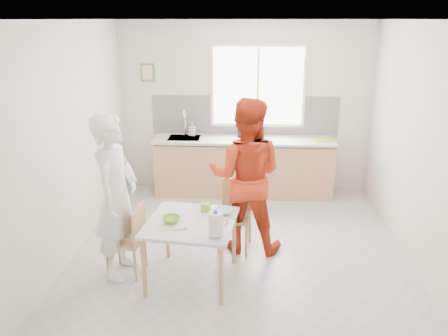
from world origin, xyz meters
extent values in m
plane|color=#B7B7B2|center=(0.00, 0.00, 0.00)|extent=(4.50, 4.50, 0.00)
plane|color=silver|center=(0.00, 2.25, 1.35)|extent=(4.00, 0.00, 4.00)
plane|color=silver|center=(0.00, -2.25, 1.35)|extent=(4.00, 0.00, 4.00)
plane|color=silver|center=(-2.00, 0.00, 1.35)|extent=(0.00, 4.50, 4.50)
plane|color=silver|center=(2.00, 0.00, 1.35)|extent=(0.00, 4.50, 4.50)
plane|color=white|center=(0.00, 0.00, 2.70)|extent=(4.50, 4.50, 0.00)
cube|color=white|center=(0.20, 2.23, 1.70)|extent=(1.50, 0.03, 1.30)
cube|color=white|center=(0.20, 2.21, 1.70)|extent=(1.40, 0.02, 1.20)
cube|color=white|center=(0.20, 2.21, 1.70)|extent=(0.03, 0.03, 1.20)
cube|color=white|center=(0.00, 2.24, 1.23)|extent=(3.00, 0.02, 0.65)
cube|color=#5B9242|center=(-1.55, 2.23, 1.90)|extent=(0.22, 0.02, 0.28)
cube|color=beige|center=(-1.55, 2.22, 1.90)|extent=(0.16, 0.01, 0.22)
cube|color=tan|center=(0.00, 1.95, 0.43)|extent=(2.80, 0.60, 0.86)
cube|color=#3F3326|center=(0.00, 1.95, 0.05)|extent=(2.80, 0.54, 0.10)
cube|color=silver|center=(0.00, 1.95, 0.90)|extent=(2.84, 0.64, 0.04)
cube|color=#A5A5AA|center=(-0.95, 1.95, 0.91)|extent=(0.50, 0.40, 0.03)
cylinder|color=silver|center=(-0.95, 2.11, 1.10)|extent=(0.02, 0.02, 0.36)
torus|color=silver|center=(-0.95, 2.04, 1.28)|extent=(0.02, 0.18, 0.18)
cube|color=silver|center=(-0.51, -0.58, 0.68)|extent=(1.00, 1.00, 0.04)
cylinder|color=tan|center=(-0.95, -0.93, 0.32)|extent=(0.05, 0.05, 0.64)
cylinder|color=tan|center=(-0.86, -0.14, 0.32)|extent=(0.05, 0.05, 0.64)
cylinder|color=tan|center=(-0.16, -1.02, 0.32)|extent=(0.05, 0.05, 0.64)
cylinder|color=tan|center=(-0.07, -0.23, 0.32)|extent=(0.05, 0.05, 0.64)
cube|color=tan|center=(-1.25, -0.50, 0.40)|extent=(0.41, 0.41, 0.04)
cube|color=tan|center=(-1.09, -0.51, 0.61)|extent=(0.07, 0.35, 0.39)
cylinder|color=tan|center=(-1.39, -0.32, 0.19)|extent=(0.03, 0.03, 0.38)
cylinder|color=tan|center=(-1.43, -0.64, 0.19)|extent=(0.03, 0.03, 0.38)
cylinder|color=tan|center=(-1.08, -0.36, 0.19)|extent=(0.03, 0.03, 0.38)
cylinder|color=tan|center=(-1.11, -0.67, 0.19)|extent=(0.03, 0.03, 0.38)
cube|color=tan|center=(-0.07, 0.12, 0.42)|extent=(0.44, 0.44, 0.04)
cube|color=tan|center=(-0.05, 0.30, 0.65)|extent=(0.38, 0.07, 0.41)
cylinder|color=tan|center=(-0.26, -0.02, 0.20)|extent=(0.03, 0.03, 0.40)
cylinder|color=tan|center=(0.07, -0.06, 0.20)|extent=(0.03, 0.03, 0.40)
cylinder|color=tan|center=(-0.22, 0.31, 0.20)|extent=(0.03, 0.03, 0.40)
cylinder|color=tan|center=(0.11, 0.27, 0.20)|extent=(0.03, 0.03, 0.40)
imported|color=white|center=(-1.31, -0.49, 0.91)|extent=(0.51, 0.71, 1.81)
imported|color=red|center=(0.05, 0.17, 0.94)|extent=(0.99, 0.81, 1.87)
imported|color=#85C72E|center=(-0.71, -0.61, 0.72)|extent=(0.20, 0.20, 0.06)
imported|color=white|center=(-0.18, -0.37, 0.72)|extent=(0.23, 0.23, 0.05)
cylinder|color=white|center=(-0.22, -0.90, 0.83)|extent=(0.14, 0.14, 0.23)
cylinder|color=blue|center=(-0.22, -0.90, 0.95)|extent=(0.05, 0.05, 0.03)
torus|color=white|center=(-0.15, -0.90, 0.85)|extent=(0.11, 0.03, 0.11)
cube|color=#84C12C|center=(-0.38, -0.31, 0.74)|extent=(0.11, 0.11, 0.09)
cylinder|color=#A5A5AA|center=(-0.61, -0.79, 0.71)|extent=(0.16, 0.05, 0.01)
cube|color=#91C62D|center=(1.23, 1.94, 0.93)|extent=(0.40, 0.33, 0.01)
cylinder|color=black|center=(-0.07, 2.03, 1.08)|extent=(0.07, 0.07, 0.32)
cylinder|color=black|center=(0.17, 2.09, 1.07)|extent=(0.07, 0.07, 0.30)
cylinder|color=olive|center=(0.28, 2.07, 1.00)|extent=(0.06, 0.06, 0.16)
imported|color=#999999|center=(-0.84, 2.11, 1.02)|extent=(0.11, 0.11, 0.21)
camera|label=1|loc=(0.10, -4.70, 2.71)|focal=35.00mm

